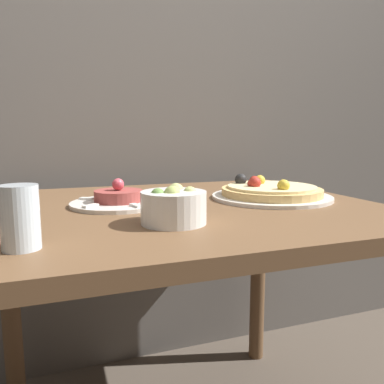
# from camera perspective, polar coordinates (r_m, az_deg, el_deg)

# --- Properties ---
(back_wall) EXTENTS (8.00, 0.05, 2.60)m
(back_wall) POSITION_cam_1_polar(r_m,az_deg,el_deg) (1.56, -9.03, 22.21)
(back_wall) COLOR slate
(back_wall) RESTS_ON ground_plane
(dining_table) EXTENTS (1.05, 0.86, 0.75)m
(dining_table) POSITION_cam_1_polar(r_m,az_deg,el_deg) (1.01, -2.19, -8.06)
(dining_table) COLOR brown
(dining_table) RESTS_ON ground_plane
(pizza_plate) EXTENTS (0.34, 0.34, 0.07)m
(pizza_plate) POSITION_cam_1_polar(r_m,az_deg,el_deg) (1.11, 11.90, -0.03)
(pizza_plate) COLOR silver
(pizza_plate) RESTS_ON dining_table
(tartare_plate) EXTENTS (0.25, 0.25, 0.07)m
(tartare_plate) POSITION_cam_1_polar(r_m,az_deg,el_deg) (1.00, -11.13, -1.17)
(tartare_plate) COLOR silver
(tartare_plate) RESTS_ON dining_table
(small_bowl) EXTENTS (0.14, 0.14, 0.08)m
(small_bowl) POSITION_cam_1_polar(r_m,az_deg,el_deg) (0.77, -2.82, -2.10)
(small_bowl) COLOR white
(small_bowl) RESTS_ON dining_table
(drinking_glass) EXTENTS (0.06, 0.06, 0.10)m
(drinking_glass) POSITION_cam_1_polar(r_m,az_deg,el_deg) (0.65, -24.74, -3.55)
(drinking_glass) COLOR silver
(drinking_glass) RESTS_ON dining_table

